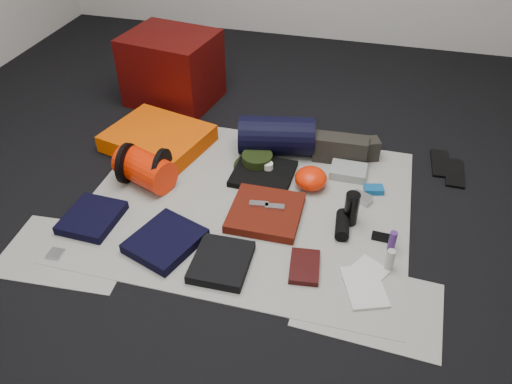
% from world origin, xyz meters
% --- Properties ---
extents(floor, '(4.50, 4.50, 0.02)m').
position_xyz_m(floor, '(0.00, 0.00, -0.01)').
color(floor, black).
rests_on(floor, ground).
extents(newspaper_mat, '(1.60, 1.30, 0.01)m').
position_xyz_m(newspaper_mat, '(0.00, 0.00, 0.00)').
color(newspaper_mat, '#BBBBAC').
rests_on(newspaper_mat, floor).
extents(newspaper_sheet_front_left, '(0.61, 0.44, 0.00)m').
position_xyz_m(newspaper_sheet_front_left, '(-0.70, -0.55, 0.00)').
color(newspaper_sheet_front_left, '#BBBBAC').
rests_on(newspaper_sheet_front_left, floor).
extents(newspaper_sheet_front_right, '(0.60, 0.43, 0.00)m').
position_xyz_m(newspaper_sheet_front_right, '(0.65, -0.50, 0.00)').
color(newspaper_sheet_front_right, '#BBBBAC').
rests_on(newspaper_sheet_front_right, floor).
extents(red_cabinet, '(0.61, 0.53, 0.45)m').
position_xyz_m(red_cabinet, '(-0.77, 0.92, 0.23)').
color(red_cabinet, '#470705').
rests_on(red_cabinet, floor).
extents(sleeping_pad, '(0.64, 0.56, 0.10)m').
position_xyz_m(sleeping_pad, '(-0.65, 0.36, 0.06)').
color(sleeping_pad, '#F75402').
rests_on(sleeping_pad, newspaper_mat).
extents(stuff_sack, '(0.35, 0.28, 0.18)m').
position_xyz_m(stuff_sack, '(-0.57, 0.02, 0.10)').
color(stuff_sack, red).
rests_on(stuff_sack, newspaper_mat).
extents(sack_strap_left, '(0.02, 0.22, 0.22)m').
position_xyz_m(sack_strap_left, '(-0.67, 0.02, 0.11)').
color(sack_strap_left, black).
rests_on(sack_strap_left, newspaper_mat).
extents(sack_strap_right, '(0.03, 0.22, 0.22)m').
position_xyz_m(sack_strap_right, '(-0.47, 0.02, 0.11)').
color(sack_strap_right, black).
rests_on(sack_strap_right, newspaper_mat).
extents(navy_duffel, '(0.46, 0.30, 0.22)m').
position_xyz_m(navy_duffel, '(0.04, 0.47, 0.12)').
color(navy_duffel, black).
rests_on(navy_duffel, newspaper_mat).
extents(boonie_brim, '(0.27, 0.27, 0.01)m').
position_xyz_m(boonie_brim, '(-0.03, 0.30, 0.01)').
color(boonie_brim, black).
rests_on(boonie_brim, newspaper_mat).
extents(boonie_crown, '(0.17, 0.17, 0.07)m').
position_xyz_m(boonie_crown, '(-0.03, 0.30, 0.05)').
color(boonie_crown, black).
rests_on(boonie_crown, boonie_brim).
extents(hiking_boot_left, '(0.30, 0.12, 0.15)m').
position_xyz_m(hiking_boot_left, '(0.40, 0.49, 0.08)').
color(hiking_boot_left, '#28251F').
rests_on(hiking_boot_left, newspaper_mat).
extents(hiking_boot_right, '(0.26, 0.17, 0.12)m').
position_xyz_m(hiking_boot_right, '(0.49, 0.52, 0.07)').
color(hiking_boot_right, '#28251F').
rests_on(hiking_boot_right, newspaper_mat).
extents(flip_flop_left, '(0.11, 0.26, 0.01)m').
position_xyz_m(flip_flop_left, '(0.95, 0.59, 0.01)').
color(flip_flop_left, black).
rests_on(flip_flop_left, floor).
extents(flip_flop_right, '(0.10, 0.26, 0.01)m').
position_xyz_m(flip_flop_right, '(1.03, 0.52, 0.01)').
color(flip_flop_right, black).
rests_on(flip_flop_right, floor).
extents(trousers_navy_a, '(0.25, 0.29, 0.04)m').
position_xyz_m(trousers_navy_a, '(-0.69, -0.33, 0.03)').
color(trousers_navy_a, black).
rests_on(trousers_navy_a, newspaper_mat).
extents(trousers_navy_b, '(0.36, 0.38, 0.05)m').
position_xyz_m(trousers_navy_b, '(-0.28, -0.39, 0.03)').
color(trousers_navy_b, black).
rests_on(trousers_navy_b, newspaper_mat).
extents(trousers_charcoal, '(0.25, 0.28, 0.04)m').
position_xyz_m(trousers_charcoal, '(0.00, -0.45, 0.03)').
color(trousers_charcoal, black).
rests_on(trousers_charcoal, newspaper_mat).
extents(black_tshirt, '(0.33, 0.31, 0.03)m').
position_xyz_m(black_tshirt, '(0.02, 0.23, 0.02)').
color(black_tshirt, black).
rests_on(black_tshirt, newspaper_mat).
extents(red_shirt, '(0.34, 0.34, 0.05)m').
position_xyz_m(red_shirt, '(0.11, -0.08, 0.03)').
color(red_shirt, '#541309').
rests_on(red_shirt, newspaper_mat).
extents(orange_stuff_sack, '(0.21, 0.21, 0.11)m').
position_xyz_m(orange_stuff_sack, '(0.28, 0.20, 0.06)').
color(orange_stuff_sack, red).
rests_on(orange_stuff_sack, newspaper_mat).
extents(first_aid_pouch, '(0.19, 0.14, 0.05)m').
position_xyz_m(first_aid_pouch, '(0.46, 0.36, 0.03)').
color(first_aid_pouch, gray).
rests_on(first_aid_pouch, newspaper_mat).
extents(water_bottle, '(0.07, 0.07, 0.17)m').
position_xyz_m(water_bottle, '(0.52, -0.02, 0.09)').
color(water_bottle, black).
rests_on(water_bottle, newspaper_mat).
extents(speaker, '(0.08, 0.17, 0.07)m').
position_xyz_m(speaker, '(0.49, -0.09, 0.04)').
color(speaker, black).
rests_on(speaker, newspaper_mat).
extents(compact_camera, '(0.11, 0.09, 0.04)m').
position_xyz_m(compact_camera, '(0.56, 0.15, 0.03)').
color(compact_camera, silver).
rests_on(compact_camera, newspaper_mat).
extents(cyan_case, '(0.11, 0.08, 0.03)m').
position_xyz_m(cyan_case, '(0.61, 0.24, 0.02)').
color(cyan_case, '#0E508A').
rests_on(cyan_case, newspaper_mat).
extents(toiletry_purple, '(0.04, 0.04, 0.10)m').
position_xyz_m(toiletry_purple, '(0.72, -0.16, 0.06)').
color(toiletry_purple, '#472270').
rests_on(toiletry_purple, newspaper_mat).
extents(toiletry_clear, '(0.05, 0.05, 0.11)m').
position_xyz_m(toiletry_clear, '(0.71, -0.28, 0.06)').
color(toiletry_clear, '#A0A5A0').
rests_on(toiletry_clear, newspaper_mat).
extents(paperback_book, '(0.15, 0.21, 0.03)m').
position_xyz_m(paperback_book, '(0.36, -0.38, 0.02)').
color(paperback_book, black).
rests_on(paperback_book, newspaper_mat).
extents(map_booklet, '(0.23, 0.27, 0.01)m').
position_xyz_m(map_booklet, '(0.62, -0.42, 0.01)').
color(map_booklet, beige).
rests_on(map_booklet, newspaper_mat).
extents(map_printout, '(0.21, 0.23, 0.01)m').
position_xyz_m(map_printout, '(0.62, -0.34, 0.01)').
color(map_printout, beige).
rests_on(map_printout, newspaper_mat).
extents(sunglasses, '(0.10, 0.04, 0.02)m').
position_xyz_m(sunglasses, '(0.68, -0.10, 0.02)').
color(sunglasses, black).
rests_on(sunglasses, newspaper_mat).
extents(key_cluster, '(0.07, 0.07, 0.01)m').
position_xyz_m(key_cluster, '(-0.74, -0.58, 0.01)').
color(key_cluster, silver).
rests_on(key_cluster, newspaper_mat).
extents(tape_roll, '(0.05, 0.05, 0.04)m').
position_xyz_m(tape_roll, '(0.04, 0.26, 0.06)').
color(tape_roll, silver).
rests_on(tape_roll, black_tshirt).
extents(energy_bar_a, '(0.10, 0.05, 0.01)m').
position_xyz_m(energy_bar_a, '(0.07, -0.06, 0.06)').
color(energy_bar_a, silver).
rests_on(energy_bar_a, red_shirt).
extents(energy_bar_b, '(0.10, 0.05, 0.01)m').
position_xyz_m(energy_bar_b, '(0.15, -0.06, 0.06)').
color(energy_bar_b, silver).
rests_on(energy_bar_b, red_shirt).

